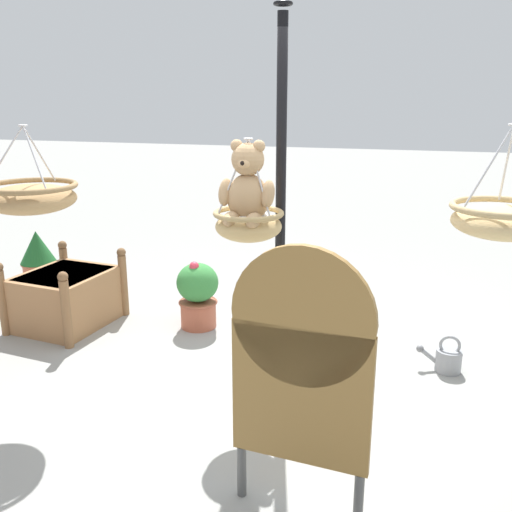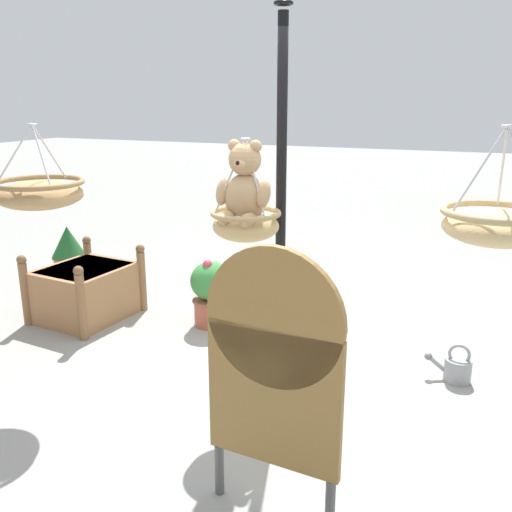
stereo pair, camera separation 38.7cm
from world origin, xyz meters
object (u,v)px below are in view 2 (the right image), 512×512
Objects in this scene: display_pole_central at (280,279)px; potted_plant_flowering_red at (211,292)px; display_sign_board at (273,364)px; wooden_planter_box at (86,290)px; hanging_basket_right_low at (39,193)px; hanging_basket_left_high at (496,225)px; watering_can at (456,368)px; teddy_bear at (244,189)px; potted_plant_conical_shrub at (69,250)px; hanging_basket_with_teddy at (246,223)px.

potted_plant_flowering_red is at bearing -40.60° from display_pole_central.
potted_plant_flowering_red is 2.59m from display_sign_board.
wooden_planter_box reaches higher than potted_plant_flowering_red.
hanging_basket_left_high is at bearing -177.56° from hanging_basket_right_low.
hanging_basket_left_high is 2.92m from potted_plant_flowering_red.
display_sign_board reaches higher than watering_can.
teddy_bear reaches higher than wooden_planter_box.
teddy_bear is 1.54× the size of watering_can.
wooden_planter_box is (3.55, -1.01, -1.17)m from hanging_basket_left_high.
potted_plant_conical_shrub is at bearing -50.95° from hanging_basket_right_low.
display_pole_central is at bearing 26.67° from watering_can.
teddy_bear reaches higher than display_sign_board.
teddy_bear is at bearing 33.00° from watering_can.
hanging_basket_right_low is at bearing 20.61° from display_pole_central.
display_pole_central is at bearing 165.96° from wooden_planter_box.
wooden_planter_box is at bearing -15.91° from hanging_basket_left_high.
hanging_basket_with_teddy is 1.45m from hanging_basket_right_low.
potted_plant_flowering_red is 2.46m from potted_plant_conical_shrub.
display_sign_board is (-0.58, 0.96, -0.67)m from teddy_bear.
hanging_basket_left_high is 1.03× the size of potted_plant_conical_shrub.
watering_can is at bearing -112.89° from display_sign_board.
wooden_planter_box is 1.65× the size of potted_plant_conical_shrub.
display_pole_central is 4.32× the size of hanging_basket_right_low.
hanging_basket_with_teddy reaches higher than potted_plant_flowering_red.
display_pole_central is 4.91× the size of teddy_bear.
teddy_bear is 0.88× the size of hanging_basket_right_low.
display_pole_central is 2.73× the size of wooden_planter_box.
display_pole_central reaches higher than potted_plant_conical_shrub.
display_sign_board is 2.13m from watering_can.
potted_plant_conical_shrub is at bearing -37.12° from display_sign_board.
hanging_basket_left_high is at bearing 156.08° from potted_plant_conical_shrub.
hanging_basket_left_high is 2.90m from hanging_basket_right_low.
display_sign_board is (-0.43, 1.24, -0.00)m from display_pole_central.
watering_can is at bearing 167.48° from potted_plant_conical_shrub.
display_pole_central is 4.39× the size of hanging_basket_left_high.
potted_plant_flowering_red is at bearing -55.66° from display_sign_board.
display_sign_board is at bearing 40.27° from hanging_basket_left_high.
display_pole_central reaches higher than watering_can.
hanging_basket_left_high is 0.98× the size of hanging_basket_right_low.
potted_plant_flowering_red is 2.23m from watering_can.
potted_plant_conical_shrub is (3.19, -1.87, -0.99)m from hanging_basket_with_teddy.
hanging_basket_with_teddy is 1.69m from potted_plant_flowering_red.
hanging_basket_with_teddy is 1.10× the size of hanging_basket_left_high.
display_pole_central reaches higher than hanging_basket_with_teddy.
hanging_basket_right_low is at bearing 2.44° from hanging_basket_left_high.
hanging_basket_with_teddy is (0.15, 0.25, 0.44)m from display_pole_central.
wooden_planter_box reaches higher than potted_plant_conical_shrub.
hanging_basket_right_low is 0.94× the size of potted_plant_flowering_red.
wooden_planter_box reaches higher than watering_can.
display_pole_central is at bearing -18.92° from hanging_basket_left_high.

